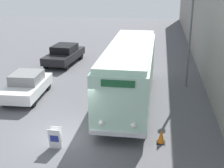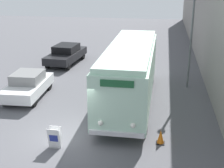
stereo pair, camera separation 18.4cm
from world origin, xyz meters
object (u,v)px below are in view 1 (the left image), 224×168
at_px(vintage_bus, 130,71).
at_px(parked_car_mid, 64,54).
at_px(streetlamp, 191,26).
at_px(sign_board, 55,138).
at_px(parked_car_near, 27,85).
at_px(traffic_cone, 161,136).

height_order(vintage_bus, parked_car_mid, vintage_bus).
bearing_deg(streetlamp, sign_board, -124.73).
height_order(parked_car_near, traffic_cone, parked_car_near).
relative_size(streetlamp, parked_car_mid, 1.21).
distance_m(parked_car_near, traffic_cone, 8.79).
bearing_deg(parked_car_near, vintage_bus, -1.31).
bearing_deg(parked_car_mid, vintage_bus, -46.07).
xyz_separation_m(vintage_bus, streetlamp, (3.35, 3.10, 2.01)).
bearing_deg(sign_board, vintage_bus, 64.86).
bearing_deg(streetlamp, parked_car_mid, 155.66).
xyz_separation_m(vintage_bus, parked_car_near, (-5.94, -0.13, -1.11)).
relative_size(parked_car_near, traffic_cone, 6.64).
xyz_separation_m(sign_board, parked_car_near, (-3.43, 5.22, 0.30)).
distance_m(sign_board, streetlamp, 10.84).
relative_size(vintage_bus, sign_board, 10.79).
xyz_separation_m(streetlamp, traffic_cone, (-1.55, -7.38, -3.55)).
bearing_deg(sign_board, parked_car_mid, 105.25).
bearing_deg(vintage_bus, traffic_cone, -67.24).
bearing_deg(sign_board, traffic_cone, 13.96).
relative_size(parked_car_mid, traffic_cone, 7.77).
height_order(parked_car_mid, traffic_cone, parked_car_mid).
bearing_deg(traffic_cone, parked_car_mid, 123.80).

